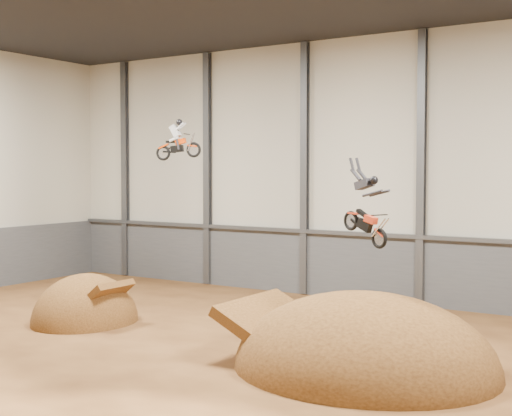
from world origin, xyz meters
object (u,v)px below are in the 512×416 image
Objects in this scene: takeoff_ramp at (85,322)px; fmx_rider_a at (179,137)px; fmx_rider_b at (363,203)px; landing_ramp at (364,370)px.

fmx_rider_a is at bearing 57.09° from takeoff_ramp.
landing_ramp is at bearing -35.87° from fmx_rider_b.
fmx_rider_a is 0.76× the size of fmx_rider_b.
fmx_rider_b is (13.51, 0.26, 5.78)m from takeoff_ramp.
takeoff_ramp is 1.73× the size of fmx_rider_b.
landing_ramp is at bearing -1.55° from takeoff_ramp.
takeoff_ramp is 9.61m from fmx_rider_a.
fmx_rider_a is (2.46, 3.80, 8.48)m from takeoff_ramp.
landing_ramp is 5.82m from fmx_rider_b.
fmx_rider_a reaches higher than fmx_rider_b.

